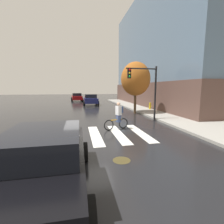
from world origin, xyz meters
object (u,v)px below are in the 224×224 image
object	(u,v)px
sedan_near	(46,160)
cyclist	(118,116)
manhole_cover	(122,160)
street_tree_near	(136,79)
fire_hydrant	(150,106)
sedan_mid	(91,99)
sedan_far	(77,97)
traffic_light_near	(146,84)

from	to	relation	value
sedan_near	cyclist	distance (m)	6.51
manhole_cover	street_tree_near	xyz separation A→B (m)	(4.12, 10.18, 3.43)
cyclist	fire_hydrant	bearing A→B (deg)	53.42
sedan_mid	sedan_far	size ratio (longest dim) A/B	1.01
manhole_cover	cyclist	bearing A→B (deg)	77.90
sedan_near	fire_hydrant	size ratio (longest dim) A/B	5.92
sedan_mid	cyclist	size ratio (longest dim) A/B	2.80
sedan_far	traffic_light_near	bearing A→B (deg)	-75.48
traffic_light_near	sedan_far	bearing A→B (deg)	104.52
street_tree_near	sedan_far	bearing A→B (deg)	108.84
sedan_near	sedan_far	world-z (taller)	sedan_near
street_tree_near	cyclist	bearing A→B (deg)	-118.70
sedan_far	traffic_light_near	size ratio (longest dim) A/B	1.11
sedan_far	sedan_mid	bearing A→B (deg)	-74.49
cyclist	traffic_light_near	size ratio (longest dim) A/B	0.40
sedan_near	street_tree_near	world-z (taller)	street_tree_near
sedan_mid	street_tree_near	world-z (taller)	street_tree_near
sedan_near	cyclist	bearing A→B (deg)	60.41
manhole_cover	fire_hydrant	bearing A→B (deg)	61.23
street_tree_near	manhole_cover	bearing A→B (deg)	-112.03
manhole_cover	sedan_mid	xyz separation A→B (m)	(0.39, 19.69, 0.84)
manhole_cover	sedan_mid	size ratio (longest dim) A/B	0.14
sedan_mid	street_tree_near	bearing A→B (deg)	-68.61
sedan_near	cyclist	size ratio (longest dim) A/B	2.73
traffic_light_near	street_tree_near	bearing A→B (deg)	82.58
traffic_light_near	street_tree_near	size ratio (longest dim) A/B	0.83
sedan_far	fire_hydrant	bearing A→B (deg)	-61.67
fire_hydrant	street_tree_near	world-z (taller)	street_tree_near
fire_hydrant	sedan_near	bearing A→B (deg)	-123.73
sedan_mid	cyclist	world-z (taller)	cyclist
sedan_near	traffic_light_near	xyz separation A→B (m)	(5.93, 7.87, 2.04)
traffic_light_near	fire_hydrant	bearing A→B (deg)	61.55
manhole_cover	cyclist	xyz separation A→B (m)	(0.94, 4.37, 0.84)
manhole_cover	sedan_mid	bearing A→B (deg)	88.86
sedan_near	sedan_far	size ratio (longest dim) A/B	0.99
manhole_cover	fire_hydrant	size ratio (longest dim) A/B	0.82
sedan_far	cyclist	distance (m)	23.05
sedan_mid	fire_hydrant	size ratio (longest dim) A/B	6.07
manhole_cover	traffic_light_near	size ratio (longest dim) A/B	0.15
sedan_far	fire_hydrant	world-z (taller)	sedan_far
sedan_near	sedan_far	distance (m)	28.57
fire_hydrant	street_tree_near	bearing A→B (deg)	-144.21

